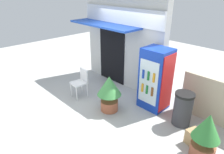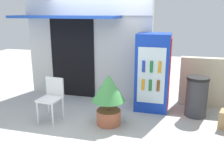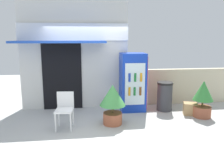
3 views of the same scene
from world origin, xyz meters
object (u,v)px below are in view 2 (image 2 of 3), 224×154
(drink_cooler, at_px, (153,72))
(plastic_chair, at_px, (52,96))
(potted_plant_near_shop, at_px, (109,95))
(trash_bin, at_px, (196,96))

(drink_cooler, xyz_separation_m, plastic_chair, (-1.92, -1.12, -0.35))
(drink_cooler, distance_m, potted_plant_near_shop, 1.29)
(drink_cooler, distance_m, trash_bin, 1.05)
(drink_cooler, bearing_deg, plastic_chair, -149.76)
(drink_cooler, height_order, plastic_chair, drink_cooler)
(plastic_chair, bearing_deg, drink_cooler, 30.24)
(plastic_chair, bearing_deg, trash_bin, 18.71)
(plastic_chair, relative_size, trash_bin, 1.01)
(drink_cooler, bearing_deg, trash_bin, -8.76)
(drink_cooler, xyz_separation_m, trash_bin, (0.95, -0.15, -0.43))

